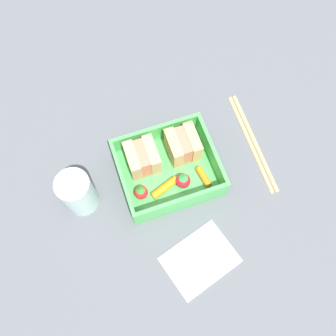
{
  "coord_description": "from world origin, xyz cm",
  "views": [
    {
      "loc": [
        -7.86,
        -22.69,
        62.8
      ],
      "look_at": [
        0.0,
        0.0,
        2.7
      ],
      "focal_mm": 40.0,
      "sensor_mm": 36.0,
      "label": 1
    }
  ],
  "objects_px": {
    "carrot_stick_left": "(203,176)",
    "sandwich_center_left": "(183,145)",
    "strawberry_far_left": "(141,192)",
    "carrot_stick_far_left": "(165,188)",
    "chopstick_pair": "(253,142)",
    "folded_napkin": "(199,260)",
    "drinking_glass": "(77,190)",
    "strawberry_left": "(183,181)",
    "sandwich_left": "(142,158)"
  },
  "relations": [
    {
      "from": "carrot_stick_left",
      "to": "sandwich_center_left",
      "type": "bearing_deg",
      "value": 106.09
    },
    {
      "from": "strawberry_far_left",
      "to": "carrot_stick_far_left",
      "type": "xyz_separation_m",
      "value": [
        0.04,
        -0.0,
        -0.01
      ]
    },
    {
      "from": "chopstick_pair",
      "to": "folded_napkin",
      "type": "bearing_deg",
      "value": -135.26
    },
    {
      "from": "carrot_stick_left",
      "to": "drinking_glass",
      "type": "relative_size",
      "value": 0.42
    },
    {
      "from": "strawberry_far_left",
      "to": "folded_napkin",
      "type": "distance_m",
      "value": 0.15
    },
    {
      "from": "carrot_stick_left",
      "to": "strawberry_left",
      "type": "bearing_deg",
      "value": 177.33
    },
    {
      "from": "strawberry_far_left",
      "to": "sandwich_center_left",
      "type": "bearing_deg",
      "value": 29.73
    },
    {
      "from": "carrot_stick_far_left",
      "to": "carrot_stick_left",
      "type": "xyz_separation_m",
      "value": [
        0.07,
        -0.0,
        -0.0
      ]
    },
    {
      "from": "folded_napkin",
      "to": "carrot_stick_left",
      "type": "bearing_deg",
      "value": 66.79
    },
    {
      "from": "sandwich_left",
      "to": "folded_napkin",
      "type": "distance_m",
      "value": 0.2
    },
    {
      "from": "strawberry_far_left",
      "to": "strawberry_left",
      "type": "relative_size",
      "value": 0.95
    },
    {
      "from": "sandwich_left",
      "to": "drinking_glass",
      "type": "bearing_deg",
      "value": -168.89
    },
    {
      "from": "sandwich_left",
      "to": "carrot_stick_far_left",
      "type": "height_order",
      "value": "sandwich_left"
    },
    {
      "from": "strawberry_far_left",
      "to": "sandwich_left",
      "type": "bearing_deg",
      "value": 69.25
    },
    {
      "from": "carrot_stick_far_left",
      "to": "drinking_glass",
      "type": "relative_size",
      "value": 0.58
    },
    {
      "from": "sandwich_center_left",
      "to": "strawberry_left",
      "type": "distance_m",
      "value": 0.06
    },
    {
      "from": "carrot_stick_left",
      "to": "folded_napkin",
      "type": "relative_size",
      "value": 0.34
    },
    {
      "from": "sandwich_center_left",
      "to": "strawberry_left",
      "type": "relative_size",
      "value": 1.75
    },
    {
      "from": "drinking_glass",
      "to": "folded_napkin",
      "type": "bearing_deg",
      "value": -46.85
    },
    {
      "from": "carrot_stick_left",
      "to": "chopstick_pair",
      "type": "xyz_separation_m",
      "value": [
        0.11,
        0.04,
        -0.01
      ]
    },
    {
      "from": "sandwich_center_left",
      "to": "folded_napkin",
      "type": "bearing_deg",
      "value": -101.42
    },
    {
      "from": "carrot_stick_far_left",
      "to": "strawberry_left",
      "type": "bearing_deg",
      "value": -1.15
    },
    {
      "from": "strawberry_far_left",
      "to": "chopstick_pair",
      "type": "xyz_separation_m",
      "value": [
        0.23,
        0.03,
        -0.02
      ]
    },
    {
      "from": "strawberry_left",
      "to": "sandwich_left",
      "type": "bearing_deg",
      "value": 133.0
    },
    {
      "from": "strawberry_far_left",
      "to": "folded_napkin",
      "type": "relative_size",
      "value": 0.27
    },
    {
      "from": "drinking_glass",
      "to": "strawberry_left",
      "type": "bearing_deg",
      "value": -11.3
    },
    {
      "from": "strawberry_left",
      "to": "carrot_stick_left",
      "type": "xyz_separation_m",
      "value": [
        0.04,
        -0.0,
        -0.01
      ]
    },
    {
      "from": "carrot_stick_left",
      "to": "sandwich_left",
      "type": "bearing_deg",
      "value": 146.85
    },
    {
      "from": "carrot_stick_left",
      "to": "chopstick_pair",
      "type": "height_order",
      "value": "carrot_stick_left"
    },
    {
      "from": "strawberry_left",
      "to": "chopstick_pair",
      "type": "distance_m",
      "value": 0.16
    },
    {
      "from": "sandwich_center_left",
      "to": "carrot_stick_far_left",
      "type": "height_order",
      "value": "sandwich_center_left"
    },
    {
      "from": "strawberry_far_left",
      "to": "drinking_glass",
      "type": "relative_size",
      "value": 0.34
    },
    {
      "from": "carrot_stick_far_left",
      "to": "carrot_stick_left",
      "type": "distance_m",
      "value": 0.07
    },
    {
      "from": "sandwich_left",
      "to": "strawberry_far_left",
      "type": "height_order",
      "value": "sandwich_left"
    },
    {
      "from": "sandwich_left",
      "to": "carrot_stick_left",
      "type": "distance_m",
      "value": 0.11
    },
    {
      "from": "strawberry_left",
      "to": "folded_napkin",
      "type": "distance_m",
      "value": 0.13
    },
    {
      "from": "chopstick_pair",
      "to": "strawberry_left",
      "type": "bearing_deg",
      "value": -166.26
    },
    {
      "from": "drinking_glass",
      "to": "carrot_stick_left",
      "type": "bearing_deg",
      "value": -9.8
    },
    {
      "from": "drinking_glass",
      "to": "sandwich_left",
      "type": "bearing_deg",
      "value": 11.11
    },
    {
      "from": "chopstick_pair",
      "to": "strawberry_far_left",
      "type": "bearing_deg",
      "value": -171.66
    },
    {
      "from": "folded_napkin",
      "to": "sandwich_left",
      "type": "bearing_deg",
      "value": 100.81
    },
    {
      "from": "sandwich_center_left",
      "to": "drinking_glass",
      "type": "relative_size",
      "value": 0.62
    },
    {
      "from": "sandwich_center_left",
      "to": "folded_napkin",
      "type": "relative_size",
      "value": 0.5
    },
    {
      "from": "strawberry_far_left",
      "to": "strawberry_left",
      "type": "bearing_deg",
      "value": -3.0
    },
    {
      "from": "sandwich_center_left",
      "to": "carrot_stick_far_left",
      "type": "bearing_deg",
      "value": -133.01
    },
    {
      "from": "sandwich_left",
      "to": "carrot_stick_left",
      "type": "bearing_deg",
      "value": -33.15
    },
    {
      "from": "sandwich_center_left",
      "to": "drinking_glass",
      "type": "distance_m",
      "value": 0.2
    },
    {
      "from": "strawberry_left",
      "to": "folded_napkin",
      "type": "bearing_deg",
      "value": -97.83
    },
    {
      "from": "sandwich_left",
      "to": "strawberry_left",
      "type": "distance_m",
      "value": 0.08
    },
    {
      "from": "chopstick_pair",
      "to": "sandwich_left",
      "type": "bearing_deg",
      "value": 174.18
    }
  ]
}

